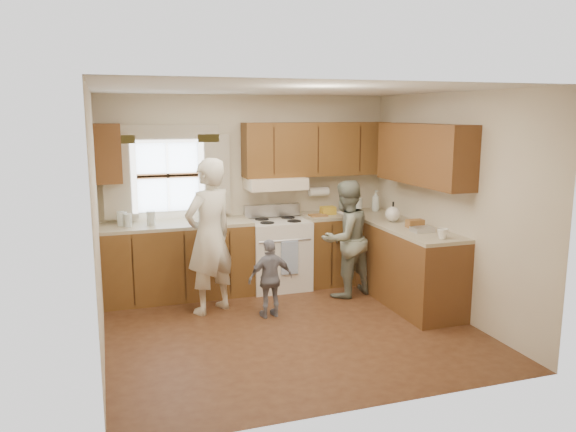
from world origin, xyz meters
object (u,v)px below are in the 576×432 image
object	(u,v)px
stove	(278,253)
woman_right	(345,239)
child	(271,278)
woman_left	(209,236)

from	to	relation	value
stove	woman_right	bearing A→B (deg)	-39.90
child	woman_right	bearing A→B (deg)	-164.23
stove	woman_left	bearing A→B (deg)	-147.77
woman_left	child	bearing A→B (deg)	118.31
woman_left	child	xyz separation A→B (m)	(0.61, -0.38, -0.44)
woman_right	child	xyz separation A→B (m)	(-1.10, -0.43, -0.28)
woman_left	woman_right	xyz separation A→B (m)	(1.71, 0.05, -0.16)
stove	woman_right	xyz separation A→B (m)	(0.70, -0.59, 0.26)
stove	woman_left	distance (m)	1.27
stove	woman_right	world-z (taller)	woman_right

